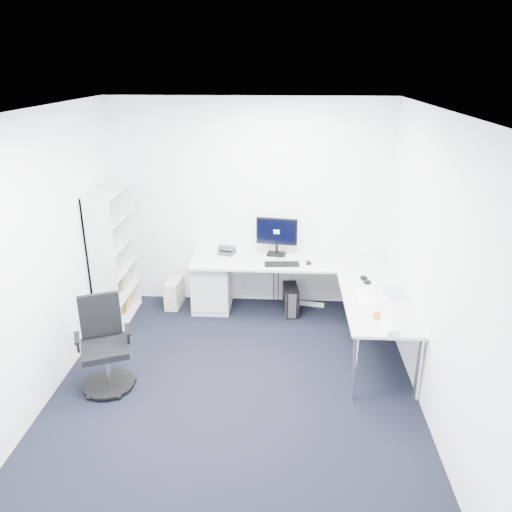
# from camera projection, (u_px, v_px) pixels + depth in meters

# --- Properties ---
(ground) EXTENTS (4.20, 4.20, 0.00)m
(ground) POSITION_uv_depth(u_px,v_px,m) (235.00, 391.00, 4.98)
(ground) COLOR black
(ceiling) EXTENTS (4.20, 4.20, 0.00)m
(ceiling) POSITION_uv_depth(u_px,v_px,m) (230.00, 112.00, 4.00)
(ceiling) COLOR white
(wall_back) EXTENTS (3.60, 0.02, 2.70)m
(wall_back) POSITION_uv_depth(u_px,v_px,m) (249.00, 205.00, 6.45)
(wall_back) COLOR white
(wall_back) RESTS_ON ground
(wall_front) EXTENTS (3.60, 0.02, 2.70)m
(wall_front) POSITION_uv_depth(u_px,v_px,m) (190.00, 424.00, 2.54)
(wall_front) COLOR white
(wall_front) RESTS_ON ground
(wall_left) EXTENTS (0.02, 4.20, 2.70)m
(wall_left) POSITION_uv_depth(u_px,v_px,m) (38.00, 262.00, 4.59)
(wall_left) COLOR white
(wall_left) RESTS_ON ground
(wall_right) EXTENTS (0.02, 4.20, 2.70)m
(wall_right) POSITION_uv_depth(u_px,v_px,m) (436.00, 271.00, 4.39)
(wall_right) COLOR white
(wall_right) RESTS_ON ground
(l_desk) EXTENTS (2.51, 1.40, 0.73)m
(l_desk) POSITION_uv_depth(u_px,v_px,m) (290.00, 298.00, 6.12)
(l_desk) COLOR #B7B9B9
(l_desk) RESTS_ON ground
(drawer_pedestal) EXTENTS (0.48, 0.60, 0.74)m
(drawer_pedestal) POSITION_uv_depth(u_px,v_px,m) (212.00, 281.00, 6.59)
(drawer_pedestal) COLOR #B7B9B9
(drawer_pedestal) RESTS_ON ground
(bookshelf) EXTENTS (0.33, 0.84, 1.68)m
(bookshelf) POSITION_uv_depth(u_px,v_px,m) (114.00, 257.00, 6.12)
(bookshelf) COLOR silver
(bookshelf) RESTS_ON ground
(task_chair) EXTENTS (0.70, 0.70, 0.95)m
(task_chair) POSITION_uv_depth(u_px,v_px,m) (104.00, 347.00, 4.88)
(task_chair) COLOR black
(task_chair) RESTS_ON ground
(black_pc_tower) EXTENTS (0.22, 0.40, 0.37)m
(black_pc_tower) POSITION_uv_depth(u_px,v_px,m) (291.00, 299.00, 6.50)
(black_pc_tower) COLOR black
(black_pc_tower) RESTS_ON ground
(beige_pc_tower) EXTENTS (0.20, 0.40, 0.36)m
(beige_pc_tower) POSITION_uv_depth(u_px,v_px,m) (174.00, 293.00, 6.69)
(beige_pc_tower) COLOR beige
(beige_pc_tower) RESTS_ON ground
(power_strip) EXTENTS (0.36, 0.12, 0.04)m
(power_strip) POSITION_uv_depth(u_px,v_px,m) (311.00, 304.00, 6.74)
(power_strip) COLOR white
(power_strip) RESTS_ON ground
(monitor) EXTENTS (0.55, 0.25, 0.51)m
(monitor) POSITION_uv_depth(u_px,v_px,m) (277.00, 236.00, 6.39)
(monitor) COLOR black
(monitor) RESTS_ON l_desk
(black_keyboard) EXTENTS (0.44, 0.18, 0.02)m
(black_keyboard) POSITION_uv_depth(u_px,v_px,m) (282.00, 264.00, 6.16)
(black_keyboard) COLOR black
(black_keyboard) RESTS_ON l_desk
(mouse) EXTENTS (0.07, 0.10, 0.03)m
(mouse) POSITION_uv_depth(u_px,v_px,m) (309.00, 263.00, 6.20)
(mouse) COLOR black
(mouse) RESTS_ON l_desk
(desk_phone) EXTENTS (0.23, 0.23, 0.13)m
(desk_phone) POSITION_uv_depth(u_px,v_px,m) (227.00, 249.00, 6.49)
(desk_phone) COLOR #2E2E31
(desk_phone) RESTS_ON l_desk
(laptop) EXTENTS (0.38, 0.37, 0.23)m
(laptop) POSITION_uv_depth(u_px,v_px,m) (397.00, 284.00, 5.35)
(laptop) COLOR #B8BABF
(laptop) RESTS_ON l_desk
(white_keyboard) EXTENTS (0.12, 0.38, 0.01)m
(white_keyboard) POSITION_uv_depth(u_px,v_px,m) (363.00, 298.00, 5.29)
(white_keyboard) COLOR white
(white_keyboard) RESTS_ON l_desk
(headphones) EXTENTS (0.16, 0.21, 0.05)m
(headphones) POSITION_uv_depth(u_px,v_px,m) (366.00, 279.00, 5.70)
(headphones) COLOR black
(headphones) RESTS_ON l_desk
(orange_fruit) EXTENTS (0.08, 0.08, 0.08)m
(orange_fruit) POSITION_uv_depth(u_px,v_px,m) (376.00, 315.00, 4.87)
(orange_fruit) COLOR orange
(orange_fruit) RESTS_ON l_desk
(tissue_box) EXTENTS (0.14, 0.22, 0.07)m
(tissue_box) POSITION_uv_depth(u_px,v_px,m) (390.00, 328.00, 4.62)
(tissue_box) COLOR white
(tissue_box) RESTS_ON l_desk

